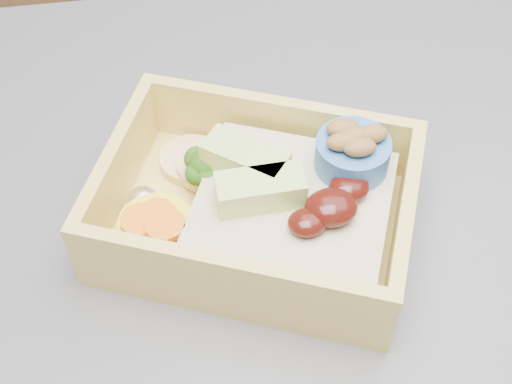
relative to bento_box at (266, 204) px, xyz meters
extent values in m
cube|color=#DFC15C|center=(-0.01, 0.00, -0.02)|extent=(0.23, 0.21, 0.01)
cube|color=#DFC15C|center=(0.02, 0.06, 0.01)|extent=(0.18, 0.08, 0.05)
cube|color=#DFC15C|center=(-0.03, -0.06, 0.01)|extent=(0.18, 0.08, 0.05)
cube|color=#DFC15C|center=(0.08, -0.04, 0.01)|extent=(0.06, 0.12, 0.05)
cube|color=#DFC15C|center=(-0.09, 0.04, 0.01)|extent=(0.06, 0.12, 0.05)
cube|color=tan|center=(0.02, -0.01, 0.00)|extent=(0.15, 0.15, 0.03)
ellipsoid|color=#390C08|center=(0.04, -0.03, 0.02)|extent=(0.04, 0.04, 0.02)
ellipsoid|color=#390C08|center=(0.05, -0.01, 0.02)|extent=(0.03, 0.03, 0.01)
ellipsoid|color=#390C08|center=(0.02, -0.03, 0.02)|extent=(0.03, 0.03, 0.01)
cube|color=#C4DE74|center=(0.00, -0.01, 0.02)|extent=(0.06, 0.03, 0.02)
cube|color=#C4DE74|center=(-0.01, 0.02, 0.02)|extent=(0.06, 0.05, 0.02)
cylinder|color=#789F56|center=(-0.04, 0.03, -0.01)|extent=(0.01, 0.01, 0.02)
sphere|color=#2B6116|center=(-0.04, 0.03, 0.01)|extent=(0.02, 0.02, 0.02)
sphere|color=#2B6116|center=(-0.03, 0.03, 0.01)|extent=(0.02, 0.02, 0.02)
sphere|color=#2B6116|center=(-0.04, 0.04, 0.01)|extent=(0.02, 0.02, 0.02)
sphere|color=#2B6116|center=(-0.04, 0.02, 0.01)|extent=(0.02, 0.02, 0.02)
sphere|color=#2B6116|center=(-0.04, 0.02, 0.01)|extent=(0.02, 0.02, 0.02)
sphere|color=#2B6116|center=(-0.03, 0.04, 0.01)|extent=(0.02, 0.02, 0.02)
cylinder|color=yellow|center=(-0.07, -0.01, -0.01)|extent=(0.05, 0.05, 0.02)
cylinder|color=orange|center=(-0.07, 0.00, 0.01)|extent=(0.03, 0.03, 0.00)
cylinder|color=orange|center=(-0.08, -0.01, 0.01)|extent=(0.03, 0.03, 0.00)
cylinder|color=orange|center=(-0.07, -0.02, 0.01)|extent=(0.03, 0.03, 0.00)
cylinder|color=#D9AF7D|center=(-0.04, 0.06, -0.01)|extent=(0.04, 0.04, 0.01)
cylinder|color=#D9AF7D|center=(-0.03, 0.04, -0.01)|extent=(0.04, 0.04, 0.01)
ellipsoid|color=white|center=(-0.01, 0.05, -0.01)|extent=(0.02, 0.02, 0.02)
ellipsoid|color=white|center=(-0.08, 0.02, -0.01)|extent=(0.02, 0.02, 0.02)
cylinder|color=#366CBA|center=(0.06, 0.01, 0.02)|extent=(0.05, 0.05, 0.02)
ellipsoid|color=brown|center=(0.06, 0.01, 0.04)|extent=(0.02, 0.02, 0.01)
ellipsoid|color=brown|center=(0.07, 0.01, 0.04)|extent=(0.02, 0.02, 0.01)
ellipsoid|color=brown|center=(0.05, 0.02, 0.04)|extent=(0.02, 0.02, 0.01)
ellipsoid|color=brown|center=(0.06, 0.00, 0.04)|extent=(0.02, 0.02, 0.01)
ellipsoid|color=brown|center=(0.05, 0.01, 0.04)|extent=(0.02, 0.02, 0.01)
camera|label=1|loc=(-0.05, -0.28, 0.36)|focal=50.00mm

